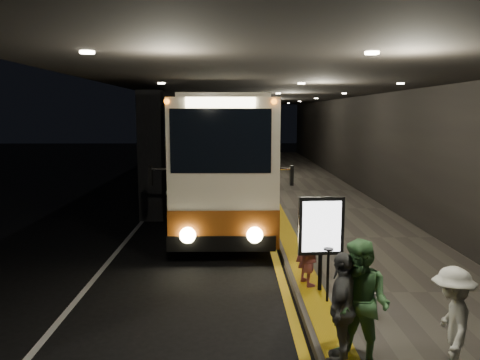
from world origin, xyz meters
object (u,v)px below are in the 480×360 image
object	(u,v)px
passenger_waiting_green	(361,303)
coach_third	(227,133)
coach_main	(225,160)
bag_polka	(367,302)
stanchion_post	(328,276)
passenger_waiting_white	(452,323)
passenger_boarding	(308,242)
info_sign	(321,228)
coach_second	(226,143)
passenger_waiting_grey	(342,308)

from	to	relation	value
passenger_waiting_green	coach_third	bearing A→B (deg)	138.85
coach_main	coach_third	world-z (taller)	coach_main
bag_polka	stanchion_post	distance (m)	0.82
coach_third	passenger_waiting_white	size ratio (longest dim) A/B	8.32
coach_third	passenger_boarding	world-z (taller)	coach_third
passenger_waiting_green	info_sign	bearing A→B (deg)	136.09
coach_main	coach_second	size ratio (longest dim) A/B	1.06
coach_main	coach_second	bearing A→B (deg)	90.10
coach_main	bag_polka	world-z (taller)	coach_main
passenger_waiting_white	coach_second	bearing A→B (deg)	-154.02
bag_polka	passenger_waiting_green	bearing A→B (deg)	-109.03
coach_main	passenger_waiting_white	bearing A→B (deg)	-74.89
passenger_waiting_grey	stanchion_post	xyz separation A→B (m)	(0.23, 2.13, -0.30)
passenger_boarding	passenger_waiting_white	distance (m)	3.69
passenger_waiting_white	stanchion_post	size ratio (longest dim) A/B	1.49
stanchion_post	passenger_waiting_green	bearing A→B (deg)	-89.71
coach_third	bag_polka	bearing A→B (deg)	-83.17
bag_polka	info_sign	size ratio (longest dim) A/B	0.19
passenger_waiting_green	bag_polka	xyz separation A→B (m)	(0.60, 1.74, -0.71)
passenger_waiting_grey	info_sign	xyz separation A→B (m)	(0.20, 2.70, 0.47)
passenger_waiting_grey	passenger_waiting_white	bearing A→B (deg)	96.61
passenger_waiting_grey	coach_third	bearing A→B (deg)	-154.08
coach_main	coach_third	size ratio (longest dim) A/B	1.03
passenger_waiting_grey	info_sign	world-z (taller)	info_sign
passenger_waiting_white	stanchion_post	xyz separation A→B (m)	(-1.12, 2.52, -0.25)
coach_second	info_sign	distance (m)	19.79
passenger_boarding	bag_polka	xyz separation A→B (m)	(0.84, -1.35, -0.70)
passenger_waiting_white	info_sign	xyz separation A→B (m)	(-1.16, 3.09, 0.52)
bag_polka	stanchion_post	bearing A→B (deg)	144.02
passenger_waiting_white	passenger_waiting_grey	xyz separation A→B (m)	(-1.36, 0.39, 0.05)
coach_second	bag_polka	world-z (taller)	coach_second
stanchion_post	bag_polka	bearing A→B (deg)	-35.98
passenger_waiting_white	passenger_waiting_grey	bearing A→B (deg)	-88.23
passenger_boarding	passenger_waiting_grey	xyz separation A→B (m)	(0.00, -3.04, -0.08)
coach_second	passenger_waiting_green	distance (m)	22.54
coach_main	info_sign	bearing A→B (deg)	-76.82
passenger_boarding	stanchion_post	world-z (taller)	passenger_boarding
passenger_waiting_green	passenger_waiting_grey	xyz separation A→B (m)	(-0.25, 0.05, -0.09)
passenger_boarding	coach_second	bearing A→B (deg)	-11.72
passenger_waiting_grey	passenger_waiting_green	bearing A→B (deg)	100.46
coach_main	coach_second	world-z (taller)	coach_main
passenger_waiting_white	passenger_waiting_grey	distance (m)	1.41
passenger_waiting_white	bag_polka	xyz separation A→B (m)	(-0.51, 2.07, -0.57)
coach_third	stanchion_post	distance (m)	32.66
coach_third	passenger_waiting_grey	xyz separation A→B (m)	(2.00, -34.69, -0.94)
passenger_waiting_white	coach_main	bearing A→B (deg)	-146.60
passenger_waiting_grey	bag_polka	size ratio (longest dim) A/B	4.37
coach_main	bag_polka	size ratio (longest dim) A/B	35.07
coach_main	info_sign	world-z (taller)	coach_main
coach_main	info_sign	xyz separation A→B (m)	(2.00, -8.21, -0.50)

